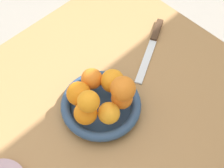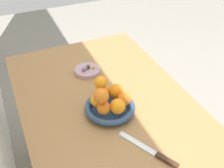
% 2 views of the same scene
% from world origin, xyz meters
% --- Properties ---
extents(dining_table, '(1.10, 0.76, 0.74)m').
position_xyz_m(dining_table, '(0.00, 0.00, 0.65)').
color(dining_table, '#9E7042').
rests_on(dining_table, ground_plane).
extents(fruit_bowl, '(0.22, 0.22, 0.04)m').
position_xyz_m(fruit_bowl, '(-0.10, 0.01, 0.76)').
color(fruit_bowl, navy).
rests_on(fruit_bowl, dining_table).
extents(orange_0, '(0.06, 0.06, 0.06)m').
position_xyz_m(orange_0, '(-0.14, 0.05, 0.81)').
color(orange_0, orange).
rests_on(orange_0, fruit_bowl).
extents(orange_1, '(0.06, 0.06, 0.06)m').
position_xyz_m(orange_1, '(-0.16, 0.00, 0.81)').
color(orange_1, orange).
rests_on(orange_1, fruit_bowl).
extents(orange_2, '(0.06, 0.06, 0.06)m').
position_xyz_m(orange_2, '(-0.12, -0.05, 0.81)').
color(orange_2, orange).
rests_on(orange_2, fruit_bowl).
extents(orange_3, '(0.06, 0.06, 0.06)m').
position_xyz_m(orange_3, '(-0.07, -0.03, 0.81)').
color(orange_3, orange).
rests_on(orange_3, fruit_bowl).
extents(orange_4, '(0.06, 0.06, 0.06)m').
position_xyz_m(orange_4, '(-0.04, 0.02, 0.81)').
color(orange_4, orange).
rests_on(orange_4, fruit_bowl).
extents(orange_5, '(0.06, 0.06, 0.06)m').
position_xyz_m(orange_5, '(-0.08, 0.06, 0.81)').
color(orange_5, orange).
rests_on(orange_5, fruit_bowl).
extents(orange_6, '(0.06, 0.06, 0.06)m').
position_xyz_m(orange_6, '(-0.13, 0.06, 0.87)').
color(orange_6, orange).
rests_on(orange_6, orange_0).
extents(orange_7, '(0.06, 0.06, 0.06)m').
position_xyz_m(orange_7, '(-0.05, 0.03, 0.87)').
color(orange_7, orange).
rests_on(orange_7, orange_4).
extents(knife, '(0.24, 0.14, 0.01)m').
position_xyz_m(knife, '(-0.38, -0.04, 0.75)').
color(knife, '#3F2819').
rests_on(knife, dining_table).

